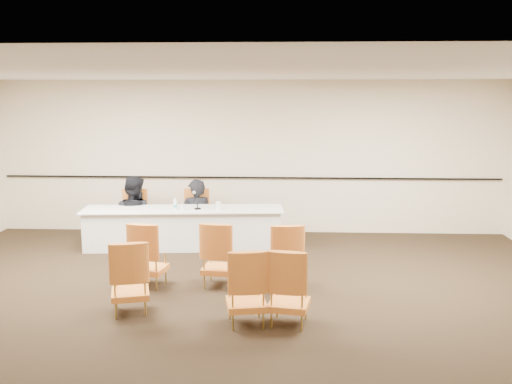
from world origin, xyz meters
TOP-DOWN VIEW (x-y plane):
  - floor at (0.00, 0.00)m, footprint 10.00×10.00m
  - ceiling at (0.00, 0.00)m, footprint 10.00×10.00m
  - wall_back at (0.00, 4.00)m, footprint 10.00×0.04m
  - wall_rail at (0.00, 3.96)m, footprint 9.80×0.04m
  - panel_table at (-1.12, 2.73)m, footprint 3.61×1.10m
  - panelist_main at (-0.97, 3.28)m, footprint 0.72×0.58m
  - panelist_main_chair at (-0.97, 3.28)m, footprint 0.54×0.54m
  - panelist_second at (-2.14, 3.19)m, footprint 0.97×0.85m
  - panelist_second_chair at (-2.14, 3.19)m, footprint 0.54×0.54m
  - papers at (-0.63, 2.72)m, footprint 0.37×0.35m
  - microphone at (-0.85, 2.68)m, footprint 0.21×0.25m
  - water_bottle at (-1.25, 2.67)m, footprint 0.07×0.07m
  - drinking_glass at (-1.11, 2.66)m, footprint 0.07×0.07m
  - coffee_cup at (-0.48, 2.65)m, footprint 0.12×0.12m
  - aud_chair_front_left at (-1.25, 0.63)m, footprint 0.57×0.57m
  - aud_chair_front_mid at (-0.24, 0.69)m, footprint 0.56×0.56m
  - aud_chair_front_right at (0.70, 0.65)m, footprint 0.56×0.56m
  - aud_chair_back_left at (-1.25, -0.38)m, footprint 0.61×0.61m
  - aud_chair_back_mid at (0.23, -0.68)m, footprint 0.58×0.58m
  - aud_chair_back_right at (0.74, -0.66)m, footprint 0.58×0.58m

SIDE VIEW (x-z plane):
  - floor at x=0.00m, z-range 0.00..0.00m
  - panelist_main at x=-0.97m, z-range -0.54..1.17m
  - panel_table at x=-1.12m, z-range 0.00..0.71m
  - panelist_second at x=-2.14m, z-range -0.48..1.23m
  - panelist_main_chair at x=-0.97m, z-range 0.00..0.95m
  - panelist_second_chair at x=-2.14m, z-range 0.00..0.95m
  - aud_chair_front_left at x=-1.25m, z-range 0.00..0.95m
  - aud_chair_front_mid at x=-0.24m, z-range 0.00..0.95m
  - aud_chair_front_right at x=0.70m, z-range 0.00..0.95m
  - aud_chair_back_left at x=-1.25m, z-range 0.00..0.95m
  - aud_chair_back_mid at x=0.23m, z-range 0.00..0.95m
  - aud_chair_back_right at x=0.74m, z-range 0.00..0.95m
  - papers at x=-0.63m, z-range 0.71..0.72m
  - drinking_glass at x=-1.11m, z-range 0.71..0.81m
  - coffee_cup at x=-0.48m, z-range 0.71..0.86m
  - water_bottle at x=-1.25m, z-range 0.71..0.92m
  - microphone at x=-0.85m, z-range 0.71..1.02m
  - wall_rail at x=0.00m, z-range 1.09..1.11m
  - wall_back at x=0.00m, z-range 0.00..3.00m
  - ceiling at x=0.00m, z-range 3.00..3.00m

